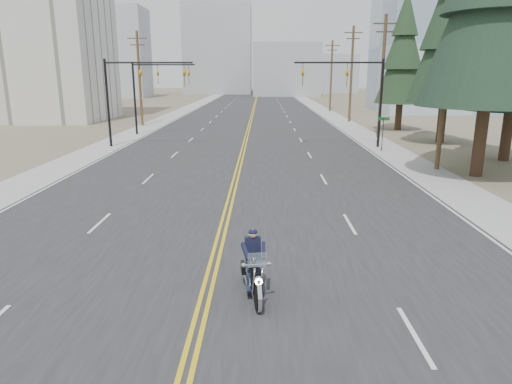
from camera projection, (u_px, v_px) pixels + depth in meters
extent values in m
cube|color=#303033|center=(253.00, 111.00, 74.36)|extent=(20.00, 200.00, 0.01)
cube|color=#A5A5A0|center=(183.00, 111.00, 74.51)|extent=(3.00, 200.00, 0.01)
cube|color=#A5A5A0|center=(324.00, 111.00, 74.20)|extent=(3.00, 200.00, 0.01)
cylinder|color=black|center=(108.00, 104.00, 36.84)|extent=(0.20, 0.20, 7.00)
cylinder|color=black|center=(149.00, 63.00, 35.99)|extent=(7.00, 0.14, 0.14)
imported|color=#BF8C0C|center=(140.00, 71.00, 36.17)|extent=(0.21, 0.26, 1.30)
imported|color=#BF8C0C|center=(184.00, 71.00, 36.12)|extent=(0.21, 0.26, 1.30)
cylinder|color=black|center=(381.00, 104.00, 36.55)|extent=(0.20, 0.20, 7.00)
cylinder|color=black|center=(339.00, 63.00, 35.79)|extent=(7.00, 0.14, 0.14)
imported|color=#BF8C0C|center=(347.00, 71.00, 35.95)|extent=(0.21, 0.26, 1.30)
imported|color=#BF8C0C|center=(303.00, 71.00, 35.99)|extent=(0.21, 0.26, 1.30)
cylinder|color=black|center=(135.00, 99.00, 44.59)|extent=(0.20, 0.20, 7.00)
cylinder|color=black|center=(164.00, 65.00, 43.75)|extent=(6.00, 0.14, 0.14)
imported|color=#BF8C0C|center=(158.00, 72.00, 43.92)|extent=(0.21, 0.26, 1.30)
imported|color=#BF8C0C|center=(189.00, 72.00, 43.88)|extent=(0.21, 0.26, 1.30)
cylinder|color=black|center=(383.00, 134.00, 35.16)|extent=(0.06, 0.06, 2.60)
cube|color=#0C5926|center=(384.00, 119.00, 34.86)|extent=(0.90, 0.03, 0.25)
cylinder|color=brown|center=(446.00, 75.00, 27.25)|extent=(0.30, 0.30, 11.50)
cylinder|color=brown|center=(382.00, 78.00, 41.84)|extent=(0.30, 0.30, 11.00)
cube|color=brown|center=(386.00, 23.00, 40.66)|extent=(2.20, 0.12, 0.12)
cube|color=brown|center=(385.00, 32.00, 40.83)|extent=(1.60, 0.12, 0.12)
cylinder|color=brown|center=(351.00, 75.00, 56.29)|extent=(0.30, 0.30, 11.50)
cube|color=brown|center=(353.00, 33.00, 55.06)|extent=(2.20, 0.12, 0.12)
cube|color=brown|center=(353.00, 39.00, 55.23)|extent=(1.60, 0.12, 0.12)
cylinder|color=brown|center=(331.00, 76.00, 72.82)|extent=(0.30, 0.30, 11.00)
cube|color=brown|center=(332.00, 45.00, 71.64)|extent=(2.20, 0.12, 0.12)
cube|color=brown|center=(332.00, 50.00, 71.81)|extent=(1.60, 0.12, 0.12)
cylinder|color=brown|center=(140.00, 79.00, 51.91)|extent=(0.30, 0.30, 10.50)
cube|color=brown|center=(137.00, 38.00, 50.80)|extent=(2.20, 0.12, 0.12)
cube|color=brown|center=(138.00, 45.00, 50.97)|extent=(1.60, 0.12, 0.12)
cube|color=#9EB5CC|center=(457.00, 47.00, 71.43)|extent=(24.00, 16.00, 20.00)
cube|color=#B7BCC6|center=(119.00, 53.00, 115.64)|extent=(14.00, 12.00, 22.00)
cube|color=#ADB2B7|center=(286.00, 70.00, 125.75)|extent=(18.00, 14.00, 14.00)
cube|color=#B7BCC6|center=(421.00, 61.00, 110.30)|extent=(16.00, 12.00, 18.00)
cube|color=#ADB2B7|center=(218.00, 50.00, 139.03)|extent=(20.00, 15.00, 26.00)
cube|color=#B7BCC6|center=(334.00, 74.00, 149.97)|extent=(14.00, 14.00, 12.00)
cube|color=#ADB2B7|center=(84.00, 66.00, 131.11)|extent=(12.00, 12.00, 16.00)
cylinder|color=#382619|center=(480.00, 142.00, 26.35)|extent=(0.79, 0.79, 4.04)
cylinder|color=#382619|center=(507.00, 136.00, 31.24)|extent=(0.75, 0.75, 3.45)
cylinder|color=#382619|center=(441.00, 123.00, 39.42)|extent=(0.61, 0.61, 3.50)
cone|color=black|center=(450.00, 38.00, 37.67)|extent=(6.29, 6.29, 10.49)
cylinder|color=#382619|center=(399.00, 117.00, 48.81)|extent=(0.66, 0.66, 2.84)
cone|color=#1B341A|center=(403.00, 62.00, 47.39)|extent=(5.29, 5.29, 8.51)
cone|color=#1B341A|center=(405.00, 37.00, 46.79)|extent=(3.97, 3.97, 6.38)
cone|color=#1B341A|center=(407.00, 12.00, 46.19)|extent=(2.65, 2.65, 4.54)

